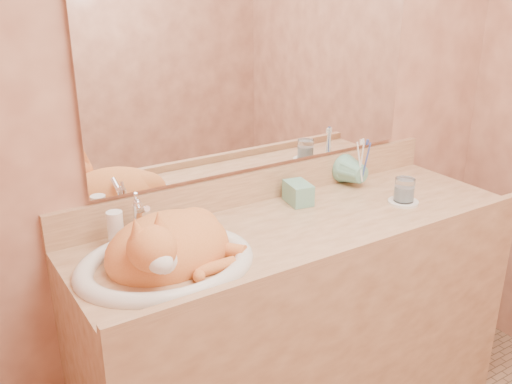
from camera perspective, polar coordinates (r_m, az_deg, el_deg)
wall_back at (r=2.05m, az=0.47°, el=9.74°), size 2.40×0.02×2.50m
vanity_counter at (r=2.17m, az=4.45°, el=-13.44°), size 1.60×0.55×0.85m
mirror at (r=2.02m, az=0.67°, el=13.58°), size 1.30×0.02×0.80m
sink_basin at (r=1.67m, az=-9.13°, el=-4.81°), size 0.56×0.48×0.17m
faucet at (r=1.85m, az=-11.68°, el=-2.63°), size 0.05×0.11×0.15m
cat at (r=1.69m, az=-8.80°, el=-5.23°), size 0.43×0.37×0.22m
soap_dispenser at (r=2.06m, az=5.01°, el=0.62°), size 0.09×0.09×0.18m
toothbrush_cup at (r=2.28m, az=10.57°, el=1.58°), size 0.13×0.13×0.11m
toothbrushes at (r=2.26m, az=10.68°, el=3.20°), size 0.03×0.03×0.21m
saucer at (r=2.19m, az=14.50°, el=-0.97°), size 0.11×0.11×0.01m
water_glass at (r=2.18m, az=14.62°, el=0.21°), size 0.07×0.07×0.09m
lotion_bottle at (r=1.82m, az=-13.85°, el=-3.69°), size 0.05×0.05×0.12m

